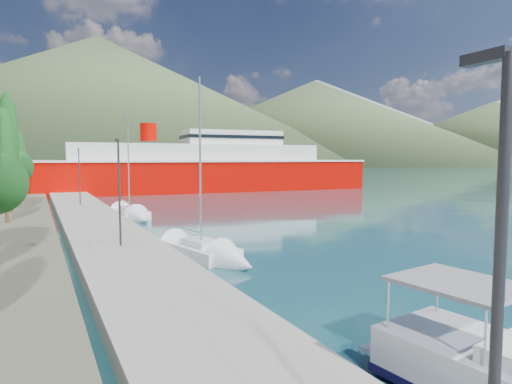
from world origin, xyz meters
TOP-DOWN VIEW (x-y plane):
  - ground at (0.00, 120.00)m, footprint 1400.00×1400.00m
  - quay at (-9.00, 26.00)m, footprint 5.00×88.00m
  - hills_far at (138.59, 618.73)m, footprint 1480.00×900.00m
  - hills_near at (98.04, 372.50)m, footprint 1010.00×520.00m
  - tree_row at (-15.28, 31.69)m, footprint 3.99×64.36m
  - lamp_posts at (-9.00, 14.15)m, footprint 0.15×47.18m
  - sailboat_near at (-4.36, 10.36)m, footprint 4.14×8.19m
  - sailboat_mid at (-5.01, 29.14)m, footprint 3.39×8.08m
  - ferry at (12.82, 60.86)m, footprint 62.84×18.45m

SIDE VIEW (x-z plane):
  - ground at x=0.00m, z-range 0.00..0.00m
  - sailboat_near at x=-4.36m, z-range -5.34..5.95m
  - sailboat_mid at x=-5.01m, z-range -5.45..6.09m
  - quay at x=-9.00m, z-range 0.00..0.80m
  - ferry at x=12.82m, z-range -2.41..9.89m
  - lamp_posts at x=-9.00m, z-range 1.05..7.11m
  - tree_row at x=-15.28m, z-range 0.14..11.32m
  - hills_near at x=98.04m, z-range -8.32..106.68m
  - hills_far at x=138.59m, z-range -12.61..167.39m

